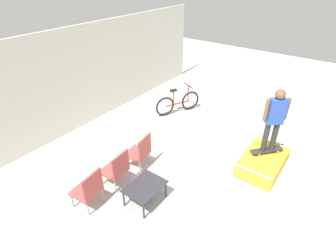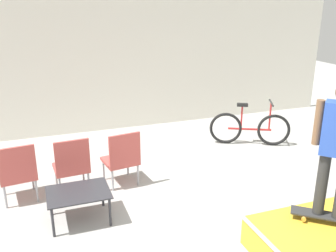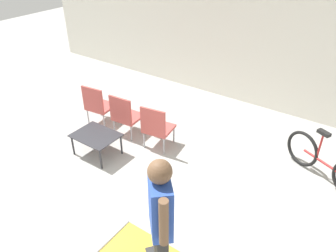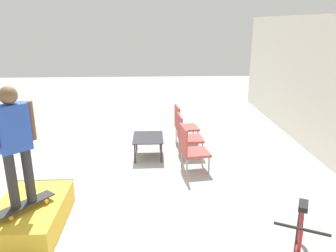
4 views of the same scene
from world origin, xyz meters
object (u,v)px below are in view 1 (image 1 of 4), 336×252
Objects in this scene: skateboard_on_ramp at (267,150)px; coffee_table at (145,188)px; skate_ramp_box at (262,162)px; patio_chair_left at (89,189)px; bicycle at (178,103)px; patio_chair_right at (140,151)px; patio_chair_center at (117,168)px; person_skater at (275,117)px.

skateboard_on_ramp is 0.92× the size of coffee_table.
skate_ramp_box is 1.91× the size of skateboard_on_ramp.
skate_ramp_box is at bearing 136.33° from patio_chair_left.
bicycle is (1.17, 3.37, 0.17)m from skate_ramp_box.
patio_chair_right reaches higher than skateboard_on_ramp.
skateboard_on_ramp is at bearing -31.23° from coffee_table.
patio_chair_left and patio_chair_right have the same top height.
skateboard_on_ramp is at bearing 119.27° from patio_chair_right.
patio_chair_center is 1.00× the size of patio_chair_right.
patio_chair_right is at bearing 176.06° from patio_chair_center.
patio_chair_center is at bearing -140.23° from bicycle.
person_skater is 4.40m from patio_chair_left.
bicycle is (3.73, 1.71, -0.03)m from coffee_table.
person_skater is 3.28m from patio_chair_right.
bicycle is at bearing -171.72° from patio_chair_right.
coffee_table is 1.14m from patio_chair_left.
patio_chair_right reaches higher than coffee_table.
skateboard_on_ramp is at bearing 1.67° from skate_ramp_box.
skate_ramp_box is at bearing -82.71° from bicycle.
skateboard_on_ramp reaches higher than coffee_table.
skate_ramp_box is 0.32m from skateboard_on_ramp.
patio_chair_right is at bearing 125.16° from skate_ramp_box.
bicycle reaches higher than patio_chair_right.
patio_chair_center is at bearing 173.02° from patio_chair_left.
patio_chair_left is 4.60m from bicycle.
person_skater is at bearing -80.15° from bicycle.
patio_chair_right is at bearing -136.80° from bicycle.
skateboard_on_ramp reaches higher than skate_ramp_box.
skate_ramp_box is 1.57× the size of patio_chair_center.
patio_chair_right is (0.81, 0.83, 0.10)m from coffee_table.
patio_chair_left is (-3.51, 2.49, 0.03)m from skateboard_on_ramp.
skate_ramp_box is 3.06m from patio_chair_right.
coffee_table is 0.90× the size of patio_chair_right.
patio_chair_left is at bearing -175.76° from skateboard_on_ramp.
patio_chair_center is (-2.55, 2.49, 0.31)m from skate_ramp_box.
skate_ramp_box is at bearing 131.71° from patio_chair_center.
patio_chair_center is (0.79, -0.00, 0.00)m from patio_chair_left.
patio_chair_right is (-1.76, 2.49, 0.31)m from skate_ramp_box.
coffee_table is at bearing 37.53° from patio_chair_right.
skateboard_on_ramp is 0.48× the size of person_skater.
person_skater is 3.35m from coffee_table.
skate_ramp_box is at bearing -138.75° from skateboard_on_ramp.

